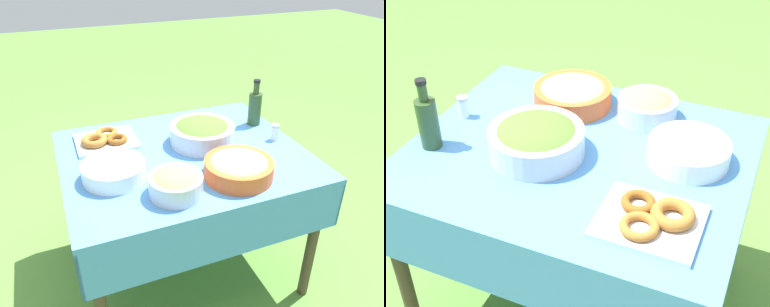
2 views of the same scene
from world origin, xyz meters
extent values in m
plane|color=#568C38|center=(0.00, 0.00, 0.00)|extent=(14.00, 14.00, 0.00)
cube|color=#4C8CD1|center=(0.00, 0.00, 0.70)|extent=(1.11, 0.92, 0.02)
cube|color=#4C8CD1|center=(0.00, -0.45, 0.58)|extent=(1.11, 0.01, 0.22)
cube|color=#4C8CD1|center=(0.00, 0.45, 0.58)|extent=(1.11, 0.01, 0.22)
cube|color=#4C8CD1|center=(-0.55, 0.00, 0.58)|extent=(0.01, 0.92, 0.22)
cube|color=#4C8CD1|center=(0.55, 0.00, 0.58)|extent=(0.01, 0.92, 0.22)
cylinder|color=#473828|center=(-0.49, -0.40, 0.35)|extent=(0.05, 0.05, 0.69)
cylinder|color=#473828|center=(0.49, -0.40, 0.35)|extent=(0.05, 0.05, 0.69)
cylinder|color=#473828|center=(-0.49, 0.40, 0.35)|extent=(0.05, 0.05, 0.69)
cylinder|color=#473828|center=(0.49, 0.40, 0.35)|extent=(0.05, 0.05, 0.69)
cylinder|color=silver|center=(0.12, 0.07, 0.76)|extent=(0.31, 0.31, 0.09)
ellipsoid|color=#51892D|center=(0.12, 0.07, 0.79)|extent=(0.27, 0.27, 0.07)
cylinder|color=#E05B28|center=(0.14, -0.27, 0.75)|extent=(0.29, 0.29, 0.08)
ellipsoid|color=tan|center=(0.14, -0.27, 0.78)|extent=(0.25, 0.25, 0.07)
cube|color=silver|center=(-0.31, 0.24, 0.72)|extent=(0.29, 0.24, 0.02)
torus|color=brown|center=(-0.27, 0.20, 0.74)|extent=(0.12, 0.12, 0.03)
torus|color=#A36628|center=(-0.30, 0.29, 0.74)|extent=(0.14, 0.14, 0.03)
torus|color=#A36628|center=(-0.37, 0.22, 0.75)|extent=(0.17, 0.17, 0.04)
cylinder|color=white|center=(-0.34, -0.09, 0.72)|extent=(0.26, 0.26, 0.01)
cylinder|color=white|center=(-0.34, -0.09, 0.73)|extent=(0.26, 0.26, 0.01)
cylinder|color=white|center=(-0.34, -0.09, 0.75)|extent=(0.26, 0.26, 0.01)
cylinder|color=white|center=(-0.34, -0.09, 0.76)|extent=(0.26, 0.26, 0.01)
cylinder|color=white|center=(-0.34, -0.09, 0.77)|extent=(0.26, 0.26, 0.01)
cylinder|color=white|center=(-0.34, -0.09, 0.78)|extent=(0.26, 0.26, 0.01)
cylinder|color=#2D4723|center=(0.47, 0.16, 0.80)|extent=(0.07, 0.07, 0.17)
cylinder|color=#2D4723|center=(0.47, 0.16, 0.92)|extent=(0.03, 0.03, 0.06)
cylinder|color=black|center=(0.47, 0.16, 0.95)|extent=(0.04, 0.04, 0.01)
cylinder|color=silver|center=(-0.14, -0.29, 0.75)|extent=(0.21, 0.21, 0.08)
ellipsoid|color=#ADCC59|center=(-0.14, -0.29, 0.78)|extent=(0.19, 0.19, 0.07)
cylinder|color=white|center=(0.47, -0.04, 0.75)|extent=(0.04, 0.04, 0.07)
cylinder|color=silver|center=(0.47, -0.04, 0.79)|extent=(0.04, 0.04, 0.01)
camera|label=1|loc=(-0.53, -1.42, 1.57)|focal=35.00mm
camera|label=2|loc=(-0.56, 1.32, 1.73)|focal=50.00mm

